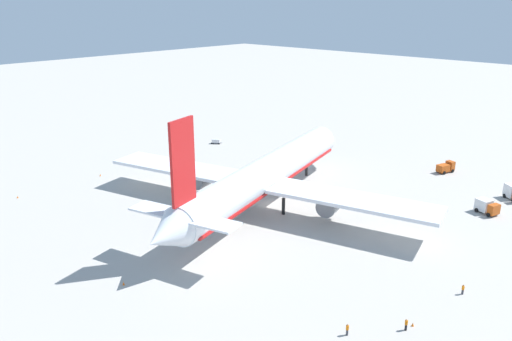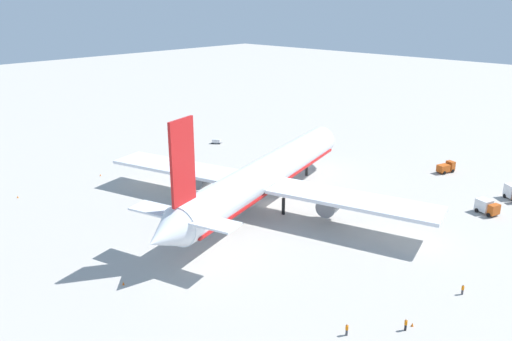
# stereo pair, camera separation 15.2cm
# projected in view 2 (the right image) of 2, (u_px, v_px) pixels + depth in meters

# --- Properties ---
(ground_plane) EXTENTS (600.00, 600.00, 0.00)m
(ground_plane) POSITION_uv_depth(u_px,v_px,m) (267.00, 204.00, 111.78)
(ground_plane) COLOR #ADA8A0
(airliner) EXTENTS (74.74, 74.08, 24.92)m
(airliner) POSITION_uv_depth(u_px,v_px,m) (264.00, 176.00, 108.54)
(airliner) COLOR silver
(airliner) RESTS_ON ground
(service_truck_0) EXTENTS (5.18, 3.48, 2.81)m
(service_truck_0) POSITION_uv_depth(u_px,v_px,m) (446.00, 167.00, 131.76)
(service_truck_0) COLOR #BF4C14
(service_truck_0) RESTS_ON ground
(service_truck_4) EXTENTS (3.80, 5.08, 2.88)m
(service_truck_4) POSITION_uv_depth(u_px,v_px,m) (487.00, 206.00, 106.51)
(service_truck_4) COLOR #BF4C14
(service_truck_4) RESTS_ON ground
(baggage_cart_0) EXTENTS (2.83, 3.26, 1.39)m
(baggage_cart_0) POSITION_uv_depth(u_px,v_px,m) (216.00, 141.00, 158.35)
(baggage_cart_0) COLOR #595B60
(baggage_cart_0) RESTS_ON ground
(ground_worker_0) EXTENTS (0.56, 0.56, 1.63)m
(ground_worker_0) POSITION_uv_depth(u_px,v_px,m) (463.00, 290.00, 77.43)
(ground_worker_0) COLOR #3F3F47
(ground_worker_0) RESTS_ON ground
(ground_worker_2) EXTENTS (0.56, 0.56, 1.75)m
(ground_worker_2) POSITION_uv_depth(u_px,v_px,m) (347.00, 329.00, 67.97)
(ground_worker_2) COLOR #3F3F47
(ground_worker_2) RESTS_ON ground
(ground_worker_4) EXTENTS (0.57, 0.57, 1.79)m
(ground_worker_4) POSITION_uv_depth(u_px,v_px,m) (406.00, 324.00, 68.98)
(ground_worker_4) COLOR black
(ground_worker_4) RESTS_ON ground
(traffic_cone_0) EXTENTS (0.36, 0.36, 0.55)m
(traffic_cone_0) POSITION_uv_depth(u_px,v_px,m) (100.00, 175.00, 129.53)
(traffic_cone_0) COLOR orange
(traffic_cone_0) RESTS_ON ground
(traffic_cone_1) EXTENTS (0.36, 0.36, 0.55)m
(traffic_cone_1) POSITION_uv_depth(u_px,v_px,m) (412.00, 324.00, 70.04)
(traffic_cone_1) COLOR orange
(traffic_cone_1) RESTS_ON ground
(traffic_cone_2) EXTENTS (0.36, 0.36, 0.55)m
(traffic_cone_2) POSITION_uv_depth(u_px,v_px,m) (18.00, 197.00, 115.23)
(traffic_cone_2) COLOR orange
(traffic_cone_2) RESTS_ON ground
(traffic_cone_3) EXTENTS (0.36, 0.36, 0.55)m
(traffic_cone_3) POSITION_uv_depth(u_px,v_px,m) (123.00, 283.00, 80.18)
(traffic_cone_3) COLOR orange
(traffic_cone_3) RESTS_ON ground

